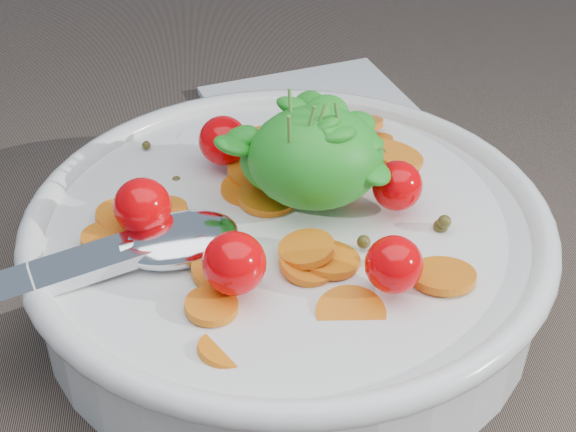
{
  "coord_description": "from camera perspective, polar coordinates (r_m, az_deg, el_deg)",
  "views": [
    {
      "loc": [
        -0.05,
        -0.42,
        0.36
      ],
      "look_at": [
        -0.01,
        0.0,
        0.06
      ],
      "focal_mm": 55.0,
      "sensor_mm": 36.0,
      "label": 1
    }
  ],
  "objects": [
    {
      "name": "napkin",
      "position": [
        0.74,
        1.72,
        6.79
      ],
      "size": [
        0.19,
        0.18,
        0.01
      ],
      "primitive_type": "cube",
      "rotation": [
        0.0,
        0.0,
        0.27
      ],
      "color": "white",
      "rests_on": "ground"
    },
    {
      "name": "bowl",
      "position": [
        0.53,
        -0.02,
        -2.09
      ],
      "size": [
        0.34,
        0.31,
        0.13
      ],
      "color": "white",
      "rests_on": "ground"
    },
    {
      "name": "ground",
      "position": [
        0.56,
        1.18,
        -5.14
      ],
      "size": [
        6.0,
        6.0,
        0.0
      ],
      "primitive_type": "plane",
      "color": "brown",
      "rests_on": "ground"
    }
  ]
}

